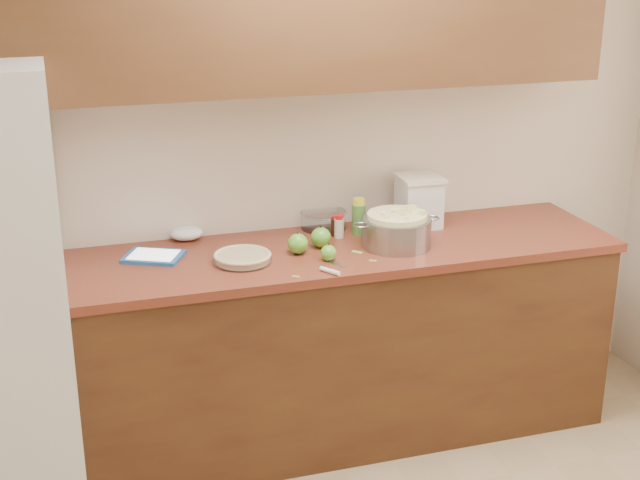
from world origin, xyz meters
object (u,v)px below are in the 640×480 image
object	(u,v)px
flour_canister	(419,201)
colander	(397,230)
tablet	(154,256)
pie	(243,258)

from	to	relation	value
flour_canister	colander	bearing A→B (deg)	-130.99
flour_canister	tablet	distance (m)	1.26
colander	pie	bearing A→B (deg)	179.89
pie	tablet	xyz separation A→B (m)	(-0.35, 0.16, -0.01)
pie	tablet	distance (m)	0.39
colander	tablet	xyz separation A→B (m)	(-1.05, 0.16, -0.06)
colander	flour_canister	world-z (taller)	flour_canister
colander	tablet	world-z (taller)	colander
pie	colander	world-z (taller)	colander
flour_canister	tablet	size ratio (longest dim) A/B	0.82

